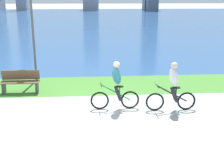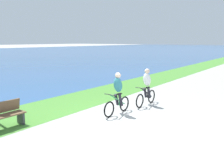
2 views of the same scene
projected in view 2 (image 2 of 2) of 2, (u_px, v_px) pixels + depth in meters
name	position (u px, v px, depth m)	size (l,w,h in m)	color
ground_plane	(119.00, 119.00, 9.00)	(300.00, 300.00, 0.00)	#9E9E99
grass_strip_bayside	(59.00, 105.00, 10.95)	(120.00, 2.86, 0.01)	#478433
cyclist_lead	(118.00, 94.00, 9.52)	(1.67, 0.52, 1.67)	black
cyclist_trailing	(147.00, 87.00, 10.84)	(1.71, 0.52, 1.67)	black
bench_near_path	(2.00, 116.00, 7.95)	(1.50, 0.47, 0.90)	brown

